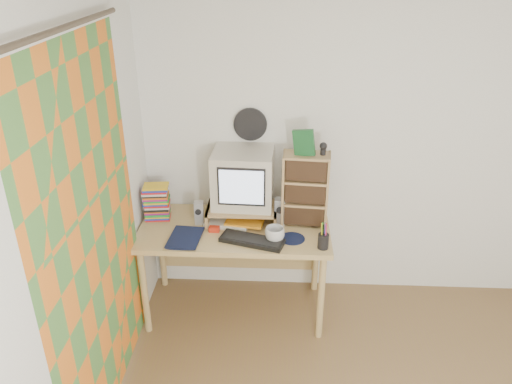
# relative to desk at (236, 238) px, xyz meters

# --- Properties ---
(back_wall) EXTENTS (3.50, 0.00, 3.50)m
(back_wall) POSITION_rel_desk_xyz_m (1.03, 0.31, 0.63)
(back_wall) COLOR white
(back_wall) RESTS_ON floor
(left_wall) EXTENTS (0.00, 3.50, 3.50)m
(left_wall) POSITION_rel_desk_xyz_m (-0.72, -1.44, 0.63)
(left_wall) COLOR white
(left_wall) RESTS_ON floor
(curtain) EXTENTS (0.00, 2.20, 2.20)m
(curtain) POSITION_rel_desk_xyz_m (-0.68, -0.96, 0.53)
(curtain) COLOR orange
(curtain) RESTS_ON left_wall
(wall_disc) EXTENTS (0.25, 0.02, 0.25)m
(wall_disc) POSITION_rel_desk_xyz_m (0.10, 0.29, 0.81)
(wall_disc) COLOR black
(wall_disc) RESTS_ON back_wall
(desk) EXTENTS (1.40, 0.70, 0.75)m
(desk) POSITION_rel_desk_xyz_m (0.00, 0.00, 0.00)
(desk) COLOR tan
(desk) RESTS_ON floor
(monitor_riser) EXTENTS (0.52, 0.30, 0.12)m
(monitor_riser) POSITION_rel_desk_xyz_m (0.05, 0.04, 0.23)
(monitor_riser) COLOR tan
(monitor_riser) RESTS_ON desk
(crt_monitor) EXTENTS (0.46, 0.46, 0.42)m
(crt_monitor) POSITION_rel_desk_xyz_m (0.06, 0.09, 0.46)
(crt_monitor) COLOR beige
(crt_monitor) RESTS_ON monitor_riser
(speaker_left) EXTENTS (0.07, 0.07, 0.18)m
(speaker_left) POSITION_rel_desk_xyz_m (-0.27, -0.02, 0.22)
(speaker_left) COLOR #ADADB2
(speaker_left) RESTS_ON desk
(speaker_right) EXTENTS (0.08, 0.08, 0.21)m
(speaker_right) POSITION_rel_desk_xyz_m (0.33, 0.01, 0.24)
(speaker_right) COLOR #ADADB2
(speaker_right) RESTS_ON desk
(keyboard) EXTENTS (0.47, 0.27, 0.03)m
(keyboard) POSITION_rel_desk_xyz_m (0.14, -0.27, 0.15)
(keyboard) COLOR black
(keyboard) RESTS_ON desk
(dvd_stack) EXTENTS (0.20, 0.15, 0.26)m
(dvd_stack) POSITION_rel_desk_xyz_m (-0.59, 0.05, 0.26)
(dvd_stack) COLOR brown
(dvd_stack) RESTS_ON desk
(cd_rack) EXTENTS (0.35, 0.21, 0.55)m
(cd_rack) POSITION_rel_desk_xyz_m (0.52, 0.03, 0.41)
(cd_rack) COLOR tan
(cd_rack) RESTS_ON desk
(mug) EXTENTS (0.17, 0.17, 0.11)m
(mug) POSITION_rel_desk_xyz_m (0.30, -0.25, 0.19)
(mug) COLOR silver
(mug) RESTS_ON desk
(diary) EXTENTS (0.28, 0.22, 0.05)m
(diary) POSITION_rel_desk_xyz_m (-0.44, -0.24, 0.16)
(diary) COLOR #0E1635
(diary) RESTS_ON desk
(mousepad) EXTENTS (0.21, 0.21, 0.00)m
(mousepad) POSITION_rel_desk_xyz_m (0.42, -0.21, 0.14)
(mousepad) COLOR #0F1933
(mousepad) RESTS_ON desk
(pen_cup) EXTENTS (0.09, 0.09, 0.15)m
(pen_cup) POSITION_rel_desk_xyz_m (0.63, -0.32, 0.21)
(pen_cup) COLOR black
(pen_cup) RESTS_ON desk
(papers) EXTENTS (0.35, 0.28, 0.04)m
(papers) POSITION_rel_desk_xyz_m (-0.00, 0.01, 0.16)
(papers) COLOR silver
(papers) RESTS_ON desk
(red_box) EXTENTS (0.08, 0.05, 0.04)m
(red_box) POSITION_rel_desk_xyz_m (-0.14, -0.13, 0.15)
(red_box) COLOR red
(red_box) RESTS_ON desk
(game_box) EXTENTS (0.15, 0.07, 0.19)m
(game_box) POSITION_rel_desk_xyz_m (0.49, 0.01, 0.78)
(game_box) COLOR #175327
(game_box) RESTS_ON cd_rack
(webcam) EXTENTS (0.05, 0.05, 0.09)m
(webcam) POSITION_rel_desk_xyz_m (0.63, 0.03, 0.73)
(webcam) COLOR black
(webcam) RESTS_ON cd_rack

